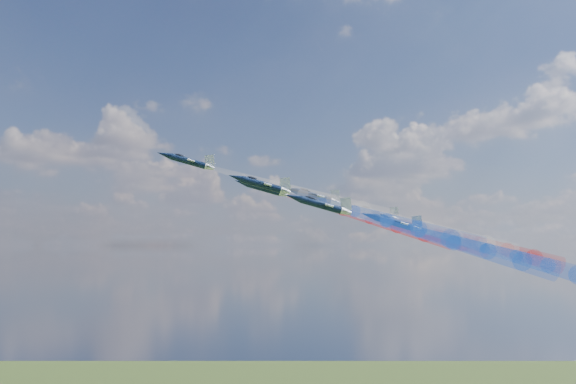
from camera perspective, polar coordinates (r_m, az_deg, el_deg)
jet_lead at (r=143.91m, az=-7.84°, el=2.41°), size 15.57×15.01×6.90m
trail_lead at (r=142.81m, az=1.19°, el=-0.12°), size 31.46×24.61×13.87m
jet_inner_left at (r=130.88m, az=-2.03°, el=0.58°), size 15.57×15.01×6.90m
trail_inner_left at (r=132.45m, az=7.79°, el=-2.17°), size 31.46×24.61×13.87m
jet_inner_right at (r=153.56m, az=-1.91°, el=0.27°), size 15.57×15.01×6.90m
trail_inner_right at (r=154.91m, az=6.47°, el=-2.08°), size 31.46×24.61×13.87m
jet_outer_left at (r=122.89m, az=2.64°, el=-1.02°), size 15.57×15.01×6.90m
trail_outer_left at (r=126.58m, az=12.93°, el=-3.87°), size 31.46×24.61×13.87m
jet_center_third at (r=143.36m, az=2.07°, el=-0.33°), size 15.57×15.01×6.90m
trail_center_third at (r=146.44m, az=10.94°, el=-2.81°), size 31.46×24.61×13.87m
jet_outer_right at (r=164.73m, az=1.94°, el=-0.69°), size 15.57×15.01×6.90m
trail_outer_right at (r=167.56m, az=9.69°, el=-2.86°), size 31.46×24.61×13.87m
jet_rear_left at (r=134.82m, az=8.39°, el=-2.39°), size 15.57×15.01×6.90m
trail_rear_left at (r=140.63m, az=17.54°, el=-4.89°), size 31.46×24.61×13.87m
jet_rear_right at (r=155.36m, az=6.85°, el=-1.65°), size 15.57×15.01×6.90m
trail_rear_right at (r=160.28m, az=14.90°, el=-3.87°), size 31.46×24.61×13.87m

